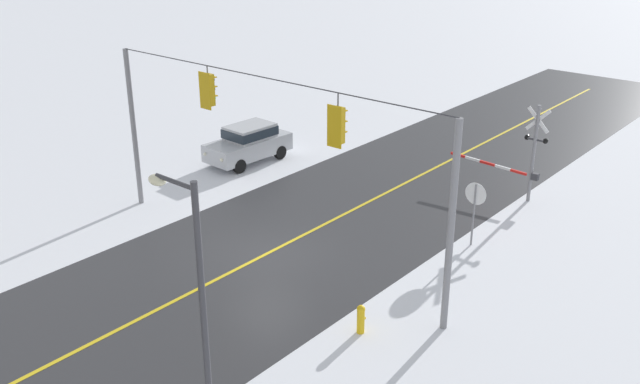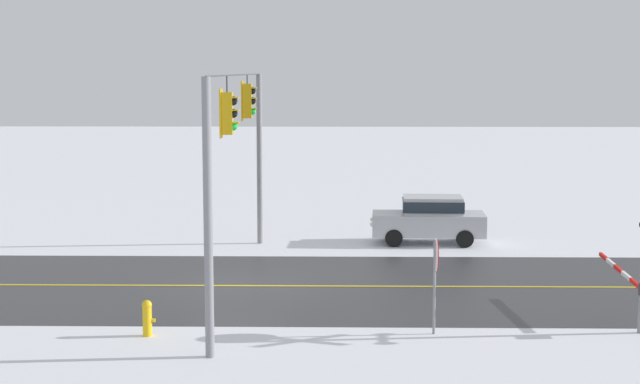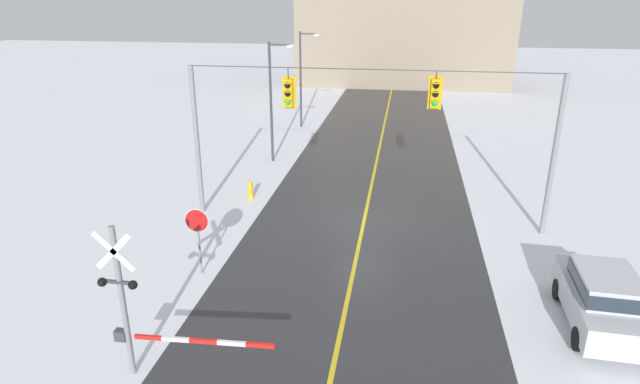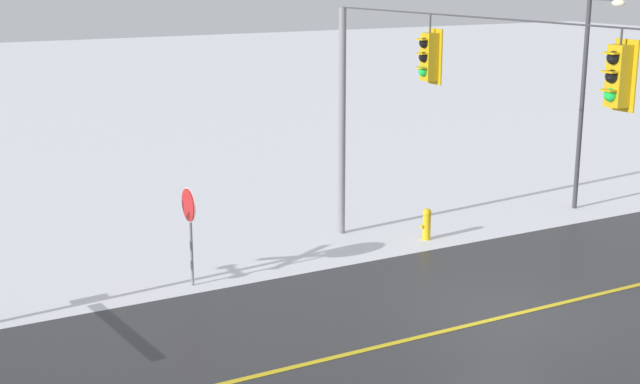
{
  "view_description": "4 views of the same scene",
  "coord_description": "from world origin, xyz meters",
  "px_view_note": "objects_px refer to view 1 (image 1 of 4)",
  "views": [
    {
      "loc": [
        -15.29,
        15.36,
        11.26
      ],
      "look_at": [
        -1.35,
        -1.27,
        2.28
      ],
      "focal_mm": 39.57,
      "sensor_mm": 36.0,
      "label": 1
    },
    {
      "loc": [
        -27.43,
        -2.79,
        6.33
      ],
      "look_at": [
        -2.14,
        -2.36,
        3.08
      ],
      "focal_mm": 53.33,
      "sensor_mm": 36.0,
      "label": 2
    },
    {
      "loc": [
        1.42,
        -19.93,
        8.82
      ],
      "look_at": [
        -1.3,
        -3.32,
        2.47
      ],
      "focal_mm": 29.49,
      "sensor_mm": 36.0,
      "label": 3
    },
    {
      "loc": [
        13.39,
        -11.95,
        7.18
      ],
      "look_at": [
        -2.41,
        -3.22,
        2.6
      ],
      "focal_mm": 49.45,
      "sensor_mm": 36.0,
      "label": 4
    }
  ],
  "objects_px": {
    "parked_car_silver": "(249,142)",
    "streetlamp_near": "(196,299)",
    "stop_sign": "(475,200)",
    "fire_hydrant": "(361,318)",
    "railroad_crossing": "(526,153)"
  },
  "relations": [
    {
      "from": "railroad_crossing",
      "to": "parked_car_silver",
      "type": "height_order",
      "value": "railroad_crossing"
    },
    {
      "from": "parked_car_silver",
      "to": "streetlamp_near",
      "type": "xyz_separation_m",
      "value": [
        -12.72,
        13.9,
        2.96
      ]
    },
    {
      "from": "parked_car_silver",
      "to": "fire_hydrant",
      "type": "relative_size",
      "value": 4.84
    },
    {
      "from": "streetlamp_near",
      "to": "fire_hydrant",
      "type": "distance_m",
      "value": 6.87
    },
    {
      "from": "stop_sign",
      "to": "railroad_crossing",
      "type": "bearing_deg",
      "value": -84.52
    },
    {
      "from": "railroad_crossing",
      "to": "parked_car_silver",
      "type": "distance_m",
      "value": 12.39
    },
    {
      "from": "streetlamp_near",
      "to": "fire_hydrant",
      "type": "xyz_separation_m",
      "value": [
        0.24,
        -5.93,
        -3.45
      ]
    },
    {
      "from": "stop_sign",
      "to": "streetlamp_near",
      "type": "xyz_separation_m",
      "value": [
        -0.54,
        12.84,
        2.2
      ]
    },
    {
      "from": "fire_hydrant",
      "to": "streetlamp_near",
      "type": "bearing_deg",
      "value": 92.36
    },
    {
      "from": "stop_sign",
      "to": "parked_car_silver",
      "type": "xyz_separation_m",
      "value": [
        12.18,
        -1.06,
        -0.76
      ]
    },
    {
      "from": "parked_car_silver",
      "to": "streetlamp_near",
      "type": "distance_m",
      "value": 19.07
    },
    {
      "from": "stop_sign",
      "to": "parked_car_silver",
      "type": "height_order",
      "value": "stop_sign"
    },
    {
      "from": "railroad_crossing",
      "to": "parked_car_silver",
      "type": "xyz_separation_m",
      "value": [
        11.69,
        3.96,
        -1.03
      ]
    },
    {
      "from": "stop_sign",
      "to": "fire_hydrant",
      "type": "xyz_separation_m",
      "value": [
        -0.3,
        6.91,
        -1.25
      ]
    },
    {
      "from": "streetlamp_near",
      "to": "stop_sign",
      "type": "bearing_deg",
      "value": -87.58
    }
  ]
}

